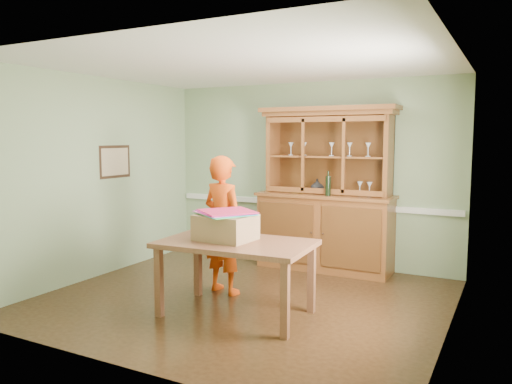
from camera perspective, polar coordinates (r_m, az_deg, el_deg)
The scene contains 14 objects.
floor at distance 6.00m, azimuth -1.39°, elevation -12.09°, with size 4.50×4.50×0.00m, color #452A16.
ceiling at distance 5.75m, azimuth -1.46°, elevation 14.36°, with size 4.50×4.50×0.00m, color white.
wall_back at distance 7.53m, azimuth 6.01°, elevation 2.11°, with size 4.50×4.50×0.00m, color #8DA77D.
wall_left at distance 7.09m, azimuth -17.52°, elevation 1.60°, with size 4.00×4.00×0.00m, color #8DA77D.
wall_right at distance 5.03m, azimuth 21.57°, elevation -0.33°, with size 4.00×4.00×0.00m, color #8DA77D.
wall_front at distance 4.10m, azimuth -15.15°, elevation -1.50°, with size 4.50×4.50×0.00m, color #8DA77D.
chair_rail at distance 7.55m, azimuth 5.90°, elevation -1.31°, with size 4.41×0.05×0.08m, color white.
framed_map at distance 7.28m, azimuth -15.78°, elevation 3.35°, with size 0.03×0.60×0.46m.
window_panel at distance 4.72m, azimuth 21.00°, elevation 1.12°, with size 0.03×0.96×1.36m.
china_hutch at distance 7.21m, azimuth 7.95°, elevation -2.40°, with size 1.97×0.65×2.32m.
dining_table at distance 5.31m, azimuth -2.31°, elevation -6.64°, with size 1.64×1.04×0.80m.
cardboard_box at distance 5.35m, azimuth -3.49°, elevation -4.04°, with size 0.58×0.47×0.27m, color #91724A.
kite_stack at distance 5.32m, azimuth -3.41°, elevation -2.37°, with size 0.72×0.72×0.04m.
person at distance 6.06m, azimuth -3.72°, elevation -3.74°, with size 0.61×0.40×1.68m, color #E0470E.
Camera 1 is at (2.77, -4.98, 1.89)m, focal length 35.00 mm.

